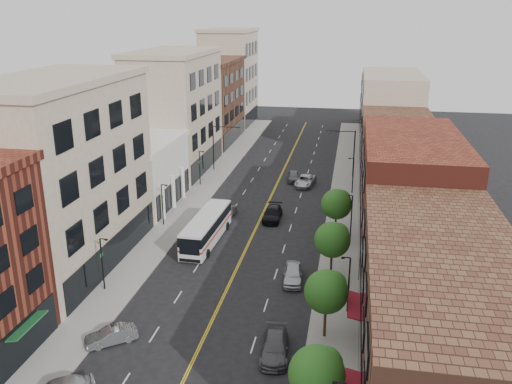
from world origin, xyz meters
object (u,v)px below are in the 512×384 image
Objects in this scene: city_bus at (206,227)px; car_lane_a at (272,214)px; car_lane_c at (293,176)px; car_lane_b at (305,181)px; car_angle_b at (111,336)px; car_lane_behind at (226,212)px; car_parked_far at (293,274)px; car_parked_mid at (275,347)px.

car_lane_a is (6.16, 7.98, -1.00)m from city_bus.
car_lane_c is (0.72, 16.27, -0.02)m from car_lane_a.
car_lane_a is 0.98× the size of car_lane_b.
car_angle_b is 0.87× the size of car_lane_behind.
car_parked_far reaches higher than car_lane_behind.
car_lane_behind is 0.86× the size of car_lane_b.
car_lane_b reaches higher than car_angle_b.
car_angle_b is at bearing 178.19° from car_parked_mid.
car_parked_far is 0.90× the size of car_lane_a.
city_bus reaches higher than car_lane_b.
car_lane_b reaches higher than car_parked_mid.
car_parked_mid reaches higher than car_angle_b.
city_bus is 21.95m from car_parked_mid.
car_parked_mid is 27.59m from car_lane_a.
city_bus is at bearing -128.19° from car_lane_a.
city_bus is at bearing -113.03° from car_lane_c.
car_lane_c is (6.88, 24.25, -1.02)m from city_bus.
car_lane_c is at bearing 76.10° from city_bus.
car_parked_mid is at bearing 56.67° from car_angle_b.
car_lane_behind is 0.88× the size of car_lane_a.
car_parked_mid is at bearing -79.98° from car_lane_b.
city_bus reaches higher than car_lane_a.
car_parked_mid is 1.10× the size of car_lane_behind.
car_lane_a reaches higher than car_lane_c.
car_lane_c is (6.47, 16.58, -0.02)m from car_lane_behind.
car_lane_b is at bearing 78.84° from car_lane_a.
car_lane_b is 2.76m from car_lane_c.
car_lane_behind is at bearing -112.14° from car_lane_b.
car_parked_far is 18.20m from car_lane_behind.
city_bus reaches higher than car_parked_far.
car_lane_c is (-1.98, 1.92, -0.00)m from car_lane_b.
city_bus reaches higher than car_angle_b.
car_angle_b is 29.19m from car_lane_a.
car_lane_c is at bearing 89.63° from car_parked_mid.
city_bus is at bearing 139.03° from car_parked_far.
city_bus reaches higher than car_lane_behind.
car_lane_behind is 16.91m from car_lane_b.
car_lane_behind is 5.76m from car_lane_a.
car_parked_far is 1.01× the size of car_lane_behind.
car_lane_b is (8.44, 14.65, -0.02)m from car_lane_behind.
car_lane_c is (-3.58, 31.75, -0.05)m from car_parked_far.
car_lane_a is 1.20× the size of car_lane_c.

